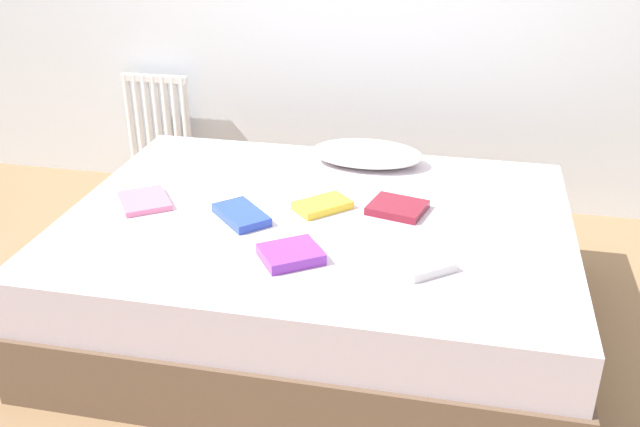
{
  "coord_description": "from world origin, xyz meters",
  "views": [
    {
      "loc": [
        0.54,
        -2.48,
        1.74
      ],
      "look_at": [
        0.0,
        0.05,
        0.48
      ],
      "focal_mm": 40.23,
      "sensor_mm": 36.0,
      "label": 1
    }
  ],
  "objects": [
    {
      "name": "bed",
      "position": [
        0.0,
        0.0,
        0.25
      ],
      "size": [
        2.0,
        1.5,
        0.5
      ],
      "color": "brown",
      "rests_on": "ground"
    },
    {
      "name": "textbook_white",
      "position": [
        0.42,
        -0.3,
        0.52
      ],
      "size": [
        0.28,
        0.28,
        0.03
      ],
      "primitive_type": "cube",
      "rotation": [
        0.0,
        0.0,
        -0.89
      ],
      "color": "white",
      "rests_on": "bed"
    },
    {
      "name": "textbook_purple",
      "position": [
        -0.02,
        -0.37,
        0.52
      ],
      "size": [
        0.26,
        0.26,
        0.04
      ],
      "primitive_type": "cube",
      "rotation": [
        0.0,
        0.0,
        0.6
      ],
      "color": "purple",
      "rests_on": "bed"
    },
    {
      "name": "textbook_maroon",
      "position": [
        0.3,
        0.1,
        0.52
      ],
      "size": [
        0.25,
        0.23,
        0.03
      ],
      "primitive_type": "cube",
      "rotation": [
        0.0,
        0.0,
        -0.24
      ],
      "color": "maroon",
      "rests_on": "bed"
    },
    {
      "name": "textbook_pink",
      "position": [
        -0.71,
        -0.05,
        0.51
      ],
      "size": [
        0.28,
        0.29,
        0.02
      ],
      "primitive_type": "cube",
      "rotation": [
        0.0,
        0.0,
        -0.96
      ],
      "color": "pink",
      "rests_on": "bed"
    },
    {
      "name": "ground_plane",
      "position": [
        0.0,
        0.0,
        0.0
      ],
      "size": [
        8.0,
        8.0,
        0.0
      ],
      "primitive_type": "plane",
      "color": "#93704C"
    },
    {
      "name": "textbook_blue",
      "position": [
        -0.28,
        -0.1,
        0.52
      ],
      "size": [
        0.27,
        0.27,
        0.03
      ],
      "primitive_type": "cube",
      "rotation": [
        0.0,
        0.0,
        -0.8
      ],
      "color": "#2847B7",
      "rests_on": "bed"
    },
    {
      "name": "textbook_yellow",
      "position": [
        0.01,
        0.05,
        0.52
      ],
      "size": [
        0.25,
        0.25,
        0.03
      ],
      "primitive_type": "cube",
      "rotation": [
        0.0,
        0.0,
        0.77
      ],
      "color": "yellow",
      "rests_on": "bed"
    },
    {
      "name": "radiator",
      "position": [
        -1.2,
        1.2,
        0.4
      ],
      "size": [
        0.39,
        0.04,
        0.54
      ],
      "color": "white",
      "rests_on": "ground"
    },
    {
      "name": "pillow",
      "position": [
        0.11,
        0.56,
        0.55
      ],
      "size": [
        0.51,
        0.28,
        0.1
      ],
      "primitive_type": "ellipsoid",
      "color": "white",
      "rests_on": "bed"
    }
  ]
}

